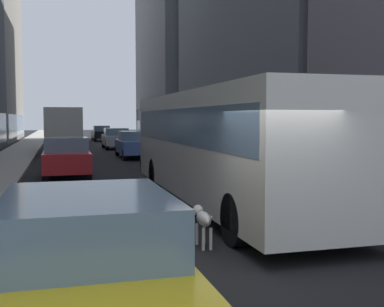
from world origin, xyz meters
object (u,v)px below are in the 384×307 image
object	(u,v)px
car_silver_sedan	(116,138)
box_truck	(63,129)
car_blue_hatchback	(133,144)
car_black_suv	(101,133)
transit_bus	(221,140)
car_white_van	(62,134)
car_red_coupe	(66,157)
dalmatian_dog	(203,219)
car_yellow_taxi	(87,267)

from	to	relation	value
car_silver_sedan	box_truck	xyz separation A→B (m)	(-4.00, -4.04, 0.85)
car_blue_hatchback	car_black_suv	size ratio (longest dim) A/B	0.93
car_silver_sedan	box_truck	bearing A→B (deg)	-134.72
car_black_suv	transit_bus	bearing A→B (deg)	-90.00
car_white_van	transit_bus	bearing A→B (deg)	-83.94
car_red_coupe	car_black_suv	bearing A→B (deg)	82.78
car_white_van	dalmatian_dog	world-z (taller)	car_white_van
car_blue_hatchback	dalmatian_dog	xyz separation A→B (m)	(-1.73, -20.14, -0.31)
transit_bus	car_black_suv	bearing A→B (deg)	90.00
car_white_van	dalmatian_dog	bearing A→B (deg)	-86.88
car_blue_hatchback	car_yellow_taxi	world-z (taller)	same
transit_bus	dalmatian_dog	xyz separation A→B (m)	(-1.73, -3.99, -1.26)
car_red_coupe	car_black_suv	size ratio (longest dim) A/B	0.88
car_yellow_taxi	car_silver_sedan	bearing A→B (deg)	83.02
transit_bus	car_red_coupe	size ratio (longest dim) A/B	2.77
car_blue_hatchback	car_yellow_taxi	bearing A→B (deg)	-99.65
dalmatian_dog	car_red_coupe	bearing A→B (deg)	101.28
car_blue_hatchback	box_truck	size ratio (longest dim) A/B	0.59
transit_bus	car_black_suv	distance (m)	38.99
car_blue_hatchback	car_red_coupe	world-z (taller)	same
car_blue_hatchback	car_silver_sedan	xyz separation A→B (m)	(-0.00, 9.13, -0.00)
car_red_coupe	car_white_van	size ratio (longest dim) A/B	0.87
transit_bus	car_yellow_taxi	distance (m)	8.44
car_black_suv	dalmatian_dog	bearing A→B (deg)	-92.30
car_white_van	car_black_suv	distance (m)	4.21
transit_bus	box_truck	xyz separation A→B (m)	(-4.00, 21.24, -0.11)
car_yellow_taxi	dalmatian_dog	xyz separation A→B (m)	(2.27, 3.38, -0.31)
car_yellow_taxi	car_red_coupe	bearing A→B (deg)	90.00
car_yellow_taxi	box_truck	bearing A→B (deg)	90.00
transit_bus	dalmatian_dog	world-z (taller)	transit_bus
transit_bus	car_black_suv	size ratio (longest dim) A/B	2.43
transit_bus	car_black_suv	world-z (taller)	transit_bus
car_white_van	box_truck	xyz separation A→B (m)	(-0.00, -16.42, 0.84)
transit_bus	car_white_van	distance (m)	37.88
car_silver_sedan	dalmatian_dog	size ratio (longest dim) A/B	4.14
car_yellow_taxi	car_black_suv	xyz separation A→B (m)	(4.00, 46.35, -0.00)
car_black_suv	car_yellow_taxi	bearing A→B (deg)	-94.93
box_truck	transit_bus	bearing A→B (deg)	-79.33
car_red_coupe	car_white_van	xyz separation A→B (m)	(-0.00, 30.25, 0.00)
car_red_coupe	car_yellow_taxi	world-z (taller)	same
car_black_suv	dalmatian_dog	world-z (taller)	car_black_suv
car_red_coupe	car_blue_hatchback	bearing A→B (deg)	65.41
car_black_suv	car_white_van	bearing A→B (deg)	-161.77
car_blue_hatchback	car_red_coupe	bearing A→B (deg)	-114.59
transit_bus	car_red_coupe	world-z (taller)	transit_bus
car_blue_hatchback	box_truck	bearing A→B (deg)	128.15
transit_bus	car_yellow_taxi	bearing A→B (deg)	-118.49
car_white_van	car_yellow_taxi	distance (m)	45.03
transit_bus	car_white_van	bearing A→B (deg)	96.06
car_silver_sedan	car_white_van	bearing A→B (deg)	107.90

